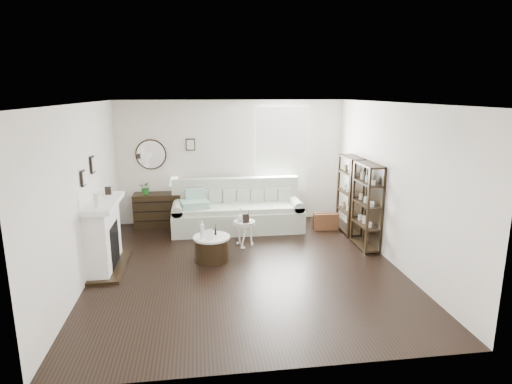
{
  "coord_description": "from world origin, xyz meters",
  "views": [
    {
      "loc": [
        -0.75,
        -6.65,
        2.87
      ],
      "look_at": [
        0.28,
        0.8,
        1.1
      ],
      "focal_mm": 30.0,
      "sensor_mm": 36.0,
      "label": 1
    }
  ],
  "objects": [
    {
      "name": "potted_plant",
      "position": [
        -1.86,
        2.42,
        0.88
      ],
      "size": [
        0.31,
        0.29,
        0.29
      ],
      "primitive_type": "imported",
      "rotation": [
        0.0,
        0.0,
        -0.27
      ],
      "color": "#1C621E",
      "rests_on": "dresser"
    },
    {
      "name": "room",
      "position": [
        0.73,
        2.7,
        1.6
      ],
      "size": [
        5.5,
        5.5,
        5.5
      ],
      "color": "black",
      "rests_on": "ground"
    },
    {
      "name": "pedestal_table",
      "position": [
        0.08,
        1.0,
        0.46
      ],
      "size": [
        0.41,
        0.41,
        0.5
      ],
      "rotation": [
        0.0,
        0.0,
        -0.19
      ],
      "color": "silver",
      "rests_on": "ground"
    },
    {
      "name": "shelf_unit_near",
      "position": [
        2.33,
        0.65,
        0.8
      ],
      "size": [
        0.3,
        0.8,
        1.6
      ],
      "color": "black",
      "rests_on": "ground"
    },
    {
      "name": "bottle_drum",
      "position": [
        -0.72,
        0.3,
        0.6
      ],
      "size": [
        0.07,
        0.07,
        0.31
      ],
      "primitive_type": "cylinder",
      "color": "silver",
      "rests_on": "drum_table"
    },
    {
      "name": "shelf_unit_far",
      "position": [
        2.33,
        1.55,
        0.8
      ],
      "size": [
        0.3,
        0.8,
        1.6
      ],
      "color": "black",
      "rests_on": "ground"
    },
    {
      "name": "sofa",
      "position": [
        0.04,
        2.08,
        0.35
      ],
      "size": [
        2.73,
        0.94,
        1.06
      ],
      "color": "#9EA795",
      "rests_on": "ground"
    },
    {
      "name": "flask_ped",
      "position": [
        0.01,
        1.02,
        0.62
      ],
      "size": [
        0.13,
        0.13,
        0.25
      ],
      "primitive_type": null,
      "color": "silver",
      "rests_on": "pedestal_table"
    },
    {
      "name": "card_frame_ped",
      "position": [
        0.1,
        0.89,
        0.58
      ],
      "size": [
        0.13,
        0.06,
        0.16
      ],
      "primitive_type": "cube",
      "rotation": [
        -0.21,
        0.0,
        0.13
      ],
      "color": "black",
      "rests_on": "pedestal_table"
    },
    {
      "name": "eiffel_drum",
      "position": [
        -0.49,
        0.42,
        0.54
      ],
      "size": [
        0.14,
        0.14,
        0.19
      ],
      "primitive_type": null,
      "rotation": [
        0.0,
        0.0,
        0.31
      ],
      "color": "black",
      "rests_on": "drum_table"
    },
    {
      "name": "fireplace",
      "position": [
        -2.32,
        0.3,
        0.54
      ],
      "size": [
        0.5,
        1.4,
        1.84
      ],
      "color": "white",
      "rests_on": "ground"
    },
    {
      "name": "table_lamp",
      "position": [
        -1.26,
        2.47,
        0.92
      ],
      "size": [
        0.24,
        0.24,
        0.35
      ],
      "primitive_type": null,
      "rotation": [
        0.0,
        0.0,
        0.09
      ],
      "color": "beige",
      "rests_on": "dresser"
    },
    {
      "name": "card_frame_drum",
      "position": [
        -0.6,
        0.21,
        0.53
      ],
      "size": [
        0.14,
        0.09,
        0.18
      ],
      "primitive_type": "cube",
      "rotation": [
        -0.21,
        0.0,
        0.34
      ],
      "color": "white",
      "rests_on": "drum_table"
    },
    {
      "name": "dresser",
      "position": [
        -1.59,
        2.47,
        0.37
      ],
      "size": [
        1.11,
        0.48,
        0.74
      ],
      "color": "black",
      "rests_on": "ground"
    },
    {
      "name": "drum_table",
      "position": [
        -0.56,
        0.37,
        0.22
      ],
      "size": [
        0.64,
        0.64,
        0.44
      ],
      "rotation": [
        0.0,
        0.0,
        0.32
      ],
      "color": "black",
      "rests_on": "ground"
    },
    {
      "name": "quilt",
      "position": [
        -0.85,
        1.95,
        0.62
      ],
      "size": [
        0.63,
        0.56,
        0.14
      ],
      "primitive_type": "cube",
      "rotation": [
        0.0,
        0.0,
        0.22
      ],
      "color": "#289364",
      "rests_on": "sofa"
    },
    {
      "name": "eiffel_ped",
      "position": [
        0.16,
        1.03,
        0.59
      ],
      "size": [
        0.13,
        0.13,
        0.18
      ],
      "primitive_type": null,
      "rotation": [
        0.0,
        0.0,
        -0.34
      ],
      "color": "black",
      "rests_on": "pedestal_table"
    },
    {
      "name": "suitcase",
      "position": [
        1.91,
        1.79,
        0.18
      ],
      "size": [
        0.54,
        0.21,
        0.35
      ],
      "primitive_type": "cube",
      "rotation": [
        0.0,
        0.0,
        -0.06
      ],
      "color": "brown",
      "rests_on": "ground"
    }
  ]
}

